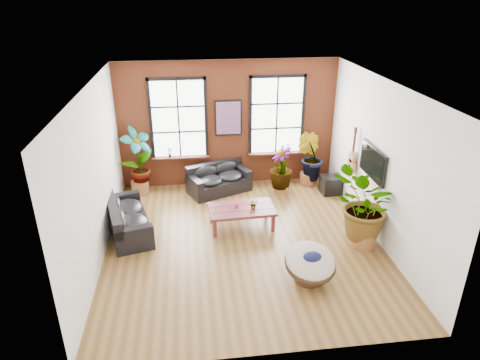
# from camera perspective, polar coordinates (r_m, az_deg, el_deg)

# --- Properties ---
(room) EXTENTS (6.04, 6.54, 3.54)m
(room) POSITION_cam_1_polar(r_m,az_deg,el_deg) (9.01, 0.36, 1.69)
(room) COLOR brown
(room) RESTS_ON ground
(sofa_back) EXTENTS (1.86, 1.41, 0.77)m
(sofa_back) POSITION_cam_1_polar(r_m,az_deg,el_deg) (11.85, -2.90, 0.08)
(sofa_back) COLOR black
(sofa_back) RESTS_ON ground
(sofa_left) EXTENTS (1.28, 2.10, 0.77)m
(sofa_left) POSITION_cam_1_polar(r_m,az_deg,el_deg) (10.21, -14.94, -5.02)
(sofa_left) COLOR black
(sofa_left) RESTS_ON ground
(coffee_table) EXTENTS (1.58, 0.96, 0.59)m
(coffee_table) POSITION_cam_1_polar(r_m,az_deg,el_deg) (10.05, 0.21, -4.04)
(coffee_table) COLOR #5A2025
(coffee_table) RESTS_ON ground
(papasan_chair) EXTENTS (1.08, 1.09, 0.75)m
(papasan_chair) POSITION_cam_1_polar(r_m,az_deg,el_deg) (8.46, 9.36, -10.89)
(papasan_chair) COLOR #3B2715
(papasan_chair) RESTS_ON ground
(poster) EXTENTS (0.74, 0.06, 0.98)m
(poster) POSITION_cam_1_polar(r_m,az_deg,el_deg) (11.79, -1.56, 8.28)
(poster) COLOR black
(poster) RESTS_ON room
(tv_wall_unit) EXTENTS (0.13, 1.86, 1.20)m
(tv_wall_unit) POSITION_cam_1_polar(r_m,az_deg,el_deg) (10.26, 16.50, 2.31)
(tv_wall_unit) COLOR black
(tv_wall_unit) RESTS_ON room
(media_box) EXTENTS (0.62, 0.53, 0.49)m
(media_box) POSITION_cam_1_polar(r_m,az_deg,el_deg) (12.03, 12.13, -0.62)
(media_box) COLOR black
(media_box) RESTS_ON ground
(pot_back_left) EXTENTS (0.64, 0.64, 0.35)m
(pot_back_left) POSITION_cam_1_polar(r_m,az_deg,el_deg) (12.12, -13.17, -0.89)
(pot_back_left) COLOR #955D30
(pot_back_left) RESTS_ON ground
(pot_back_right) EXTENTS (0.53, 0.53, 0.34)m
(pot_back_right) POSITION_cam_1_polar(r_m,az_deg,el_deg) (12.49, 9.03, 0.23)
(pot_back_right) COLOR #955D30
(pot_back_right) RESTS_ON ground
(pot_right_wall) EXTENTS (0.62, 0.62, 0.39)m
(pot_right_wall) POSITION_cam_1_polar(r_m,az_deg,el_deg) (9.83, 16.11, -7.43)
(pot_right_wall) COLOR #955D30
(pot_right_wall) RESTS_ON ground
(pot_mid) EXTENTS (0.50, 0.50, 0.32)m
(pot_mid) POSITION_cam_1_polar(r_m,az_deg,el_deg) (11.95, 5.54, -0.77)
(pot_mid) COLOR #955D30
(pot_mid) RESTS_ON ground
(floor_plant_back_left) EXTENTS (1.09, 1.08, 1.74)m
(floor_plant_back_left) POSITION_cam_1_polar(r_m,az_deg,el_deg) (11.78, -13.40, 2.82)
(floor_plant_back_left) COLOR #1B4612
(floor_plant_back_left) RESTS_ON ground
(floor_plant_back_right) EXTENTS (0.95, 0.94, 1.34)m
(floor_plant_back_right) POSITION_cam_1_polar(r_m,az_deg,el_deg) (12.26, 9.29, 3.02)
(floor_plant_back_right) COLOR #1B4612
(floor_plant_back_right) RESTS_ON ground
(floor_plant_right_wall) EXTENTS (1.90, 1.91, 1.60)m
(floor_plant_right_wall) POSITION_cam_1_polar(r_m,az_deg,el_deg) (9.48, 16.41, -3.42)
(floor_plant_right_wall) COLOR #1B4612
(floor_plant_right_wall) RESTS_ON ground
(floor_plant_mid) EXTENTS (0.83, 0.83, 1.17)m
(floor_plant_mid) POSITION_cam_1_polar(r_m,az_deg,el_deg) (11.70, 5.51, 1.68)
(floor_plant_mid) COLOR #1B4612
(floor_plant_mid) RESTS_ON ground
(table_plant) EXTENTS (0.24, 0.22, 0.24)m
(table_plant) POSITION_cam_1_polar(r_m,az_deg,el_deg) (9.95, 1.81, -3.25)
(table_plant) COLOR #1B4612
(table_plant) RESTS_ON coffee_table
(sill_plant_left) EXTENTS (0.17, 0.17, 0.27)m
(sill_plant_left) POSITION_cam_1_polar(r_m,az_deg,el_deg) (11.99, -9.37, 3.63)
(sill_plant_left) COLOR #1B4612
(sill_plant_left) RESTS_ON room
(sill_plant_right) EXTENTS (0.19, 0.19, 0.27)m
(sill_plant_right) POSITION_cam_1_polar(r_m,az_deg,el_deg) (12.30, 6.44, 4.34)
(sill_plant_right) COLOR #1B4612
(sill_plant_right) RESTS_ON room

